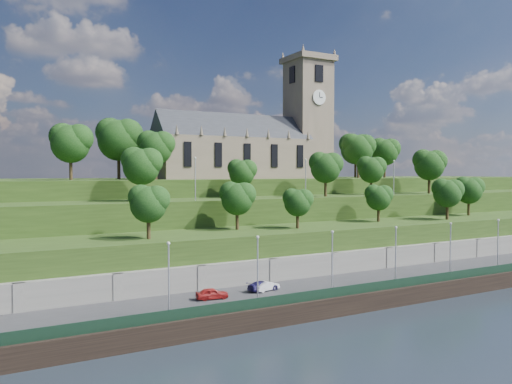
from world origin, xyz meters
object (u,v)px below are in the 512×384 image
church (254,142)px  car_left (212,293)px  car_right (263,286)px  car_middle (266,286)px

church → car_left: church is taller
church → car_right: bearing=-116.7°
church → car_left: 51.29m
car_middle → car_right: 0.39m
car_middle → car_right: bearing=50.4°
church → car_middle: church is taller
church → car_middle: size_ratio=11.07×
car_left → car_right: size_ratio=0.91×
car_left → car_middle: (7.33, 0.56, -0.05)m
church → car_left: size_ratio=10.47×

